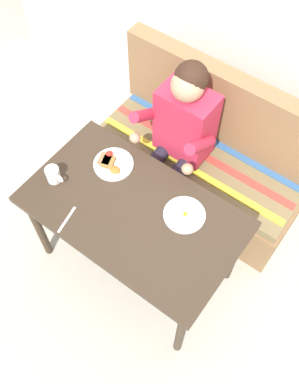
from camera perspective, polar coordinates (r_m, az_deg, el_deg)
ground_plane at (r=3.04m, az=-1.71°, el=-9.14°), size 8.00×8.00×0.00m
table at (r=2.46m, az=-2.09°, el=-3.28°), size 1.20×0.70×0.73m
couch at (r=3.07m, az=6.86°, el=3.96°), size 1.44×0.56×1.00m
person at (r=2.69m, az=3.84°, el=7.78°), size 0.45×0.61×1.21m
plate_breakfast at (r=2.54m, az=-4.87°, el=3.72°), size 0.23×0.23×0.05m
plate_eggs at (r=2.37m, az=4.55°, el=-2.96°), size 0.23×0.23×0.04m
coffee_mug at (r=2.50m, az=-12.38°, el=2.24°), size 0.12×0.08×0.10m
fork at (r=2.39m, az=-10.68°, el=-3.54°), size 0.05×0.17×0.00m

